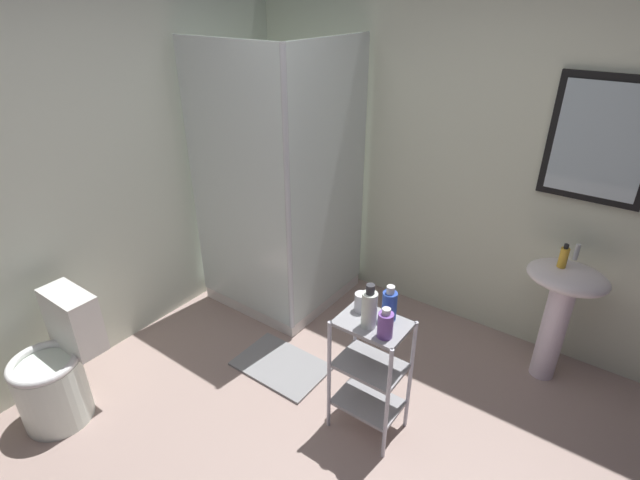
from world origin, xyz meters
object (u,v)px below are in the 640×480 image
at_px(conditioner_bottle_purple, 385,324).
at_px(hand_soap_bottle, 564,257).
at_px(lotion_bottle_white, 369,308).
at_px(rinse_cup, 361,302).
at_px(shower_stall, 284,249).
at_px(toilet, 57,371).
at_px(pedestal_sink, 561,300).
at_px(storage_cart, 370,367).
at_px(shampoo_bottle_blue, 389,305).
at_px(bath_mat, 281,365).

bearing_deg(conditioner_bottle_purple, hand_soap_bottle, 62.59).
distance_m(lotion_bottle_white, rinse_cup, 0.15).
bearing_deg(lotion_bottle_white, shower_stall, 147.81).
height_order(toilet, hand_soap_bottle, hand_soap_bottle).
bearing_deg(pedestal_sink, toilet, -137.77).
relative_size(shower_stall, storage_cart, 2.70).
relative_size(hand_soap_bottle, lotion_bottle_white, 0.60).
bearing_deg(hand_soap_bottle, storage_cart, -123.05).
bearing_deg(shampoo_bottle_blue, storage_cart, -123.47).
height_order(rinse_cup, bath_mat, rinse_cup).
xyz_separation_m(storage_cart, bath_mat, (-0.72, 0.08, -0.43)).
bearing_deg(conditioner_bottle_purple, shower_stall, 149.18).
relative_size(hand_soap_bottle, rinse_cup, 1.45).
bearing_deg(storage_cart, bath_mat, 173.64).
relative_size(shower_stall, bath_mat, 3.33).
relative_size(toilet, conditioner_bottle_purple, 4.64).
relative_size(pedestal_sink, storage_cart, 1.09).
bearing_deg(shampoo_bottle_blue, pedestal_sink, 55.67).
xyz_separation_m(hand_soap_bottle, conditioner_bottle_purple, (-0.56, -1.08, -0.06)).
relative_size(toilet, rinse_cup, 7.43).
height_order(pedestal_sink, storage_cart, pedestal_sink).
distance_m(pedestal_sink, conditioner_bottle_purple, 1.28).
xyz_separation_m(storage_cart, hand_soap_bottle, (0.66, 1.02, 0.44)).
relative_size(conditioner_bottle_purple, shampoo_bottle_blue, 0.83).
relative_size(hand_soap_bottle, conditioner_bottle_purple, 0.90).
bearing_deg(hand_soap_bottle, rinse_cup, -128.53).
height_order(pedestal_sink, rinse_cup, rinse_cup).
xyz_separation_m(pedestal_sink, toilet, (-2.20, -2.00, -0.26)).
relative_size(storage_cart, conditioner_bottle_purple, 4.52).
bearing_deg(shampoo_bottle_blue, bath_mat, 179.47).
bearing_deg(hand_soap_bottle, lotion_bottle_white, -122.24).
xyz_separation_m(hand_soap_bottle, lotion_bottle_white, (-0.67, -1.06, -0.03)).
xyz_separation_m(shampoo_bottle_blue, bath_mat, (-0.76, 0.01, -0.82)).
distance_m(hand_soap_bottle, bath_mat, 1.88).
xyz_separation_m(toilet, bath_mat, (0.78, 1.04, -0.31)).
distance_m(shower_stall, lotion_bottle_white, 1.46).
xyz_separation_m(shower_stall, lotion_bottle_white, (1.19, -0.75, 0.38)).
height_order(storage_cart, shampoo_bottle_blue, shampoo_bottle_blue).
distance_m(storage_cart, rinse_cup, 0.37).
distance_m(hand_soap_bottle, conditioner_bottle_purple, 1.22).
distance_m(toilet, lotion_bottle_white, 1.83).
bearing_deg(storage_cart, pedestal_sink, 55.73).
bearing_deg(pedestal_sink, conditioner_bottle_purple, -118.83).
distance_m(storage_cart, conditioner_bottle_purple, 0.39).
xyz_separation_m(pedestal_sink, lotion_bottle_white, (-0.72, -1.08, 0.27)).
bearing_deg(rinse_cup, hand_soap_bottle, 51.47).
bearing_deg(lotion_bottle_white, storage_cart, 83.19).
bearing_deg(rinse_cup, shampoo_bottle_blue, 7.14).
xyz_separation_m(hand_soap_bottle, bath_mat, (-1.38, -0.94, -0.87)).
distance_m(shower_stall, storage_cart, 1.39).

